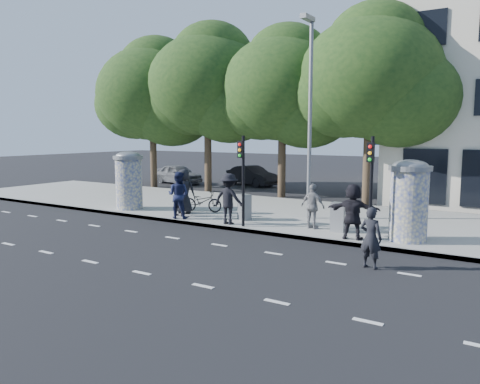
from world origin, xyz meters
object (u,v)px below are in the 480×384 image
Objects in this scene: street_lamp at (310,104)px; cabinet_left at (244,207)px; traffic_pole_far at (371,178)px; ped_d at (229,199)px; ped_b at (179,195)px; cabinet_right at (339,217)px; traffic_pole_near at (242,171)px; man_road at (371,238)px; ped_a at (184,191)px; car_mid at (252,176)px; ad_column_left at (129,179)px; ped_e at (313,206)px; ad_column_right at (409,199)px; bicycle at (202,201)px; car_left at (178,174)px; ped_c at (178,195)px; ped_f at (353,211)px.

cabinet_left is (-2.05, -1.64, -4.13)m from street_lamp.
ped_d is at bearing 178.52° from traffic_pole_far.
cabinet_right is at bearing -174.73° from ped_b.
traffic_pole_near is 3.24× the size of cabinet_right.
ped_a is at bearing -11.03° from man_road.
street_lamp is at bearing -130.03° from ped_d.
traffic_pole_near is 0.83× the size of car_mid.
car_mid is at bearing 132.77° from traffic_pole_far.
car_mid is (-7.34, 13.12, -1.55)m from traffic_pole_near.
ad_column_left is 2.52× the size of cabinet_right.
cabinet_left is 0.99× the size of cabinet_right.
cabinet_right is at bearing 1.73° from ad_column_left.
man_road is at bearing -122.54° from car_mid.
ped_d is 6.74m from man_road.
ped_d is 0.48× the size of car_mid.
traffic_pole_near reaches higher than cabinet_left.
ped_d reaches higher than ped_a.
traffic_pole_far is 2.01× the size of man_road.
ped_e is 0.99× the size of man_road.
man_road is 20.14m from car_mid.
man_road is (-0.25, -3.26, -0.69)m from ad_column_right.
man_road is at bearing 142.62° from ped_e.
car_mid is at bearing -72.27° from ped_b.
bicycle is at bearing 174.38° from ad_column_right.
cabinet_left is at bearing 157.33° from ped_a.
street_lamp reaches higher than car_left.
cabinet_right is (-2.15, 3.36, -0.17)m from man_road.
ped_e is (1.00, -1.80, -3.81)m from street_lamp.
traffic_pole_near is 1.75× the size of ped_a.
traffic_pole_far is at bearing 166.39° from ped_e.
bicycle is 1.72× the size of cabinet_right.
ped_c is 1.86× the size of cabinet_left.
traffic_pole_near is (-5.80, -0.91, 0.69)m from ad_column_right.
ped_d is (2.72, -0.31, 0.09)m from ped_b.
ped_e is at bearing -114.48° from bicycle.
street_lamp is at bearing 138.82° from cabinet_right.
traffic_pole_far reaches higher than ped_c.
ped_f is at bearing 2.04° from traffic_pole_near.
bicycle is 0.44× the size of car_mid.
man_road is (12.15, -3.06, -0.69)m from ad_column_left.
street_lamp reaches higher than cabinet_left.
car_mid reaches higher than cabinet_right.
ad_column_right is 1.35× the size of ped_d.
cabinet_left is at bearing -168.97° from ped_c.
ped_e is (2.40, 1.04, -1.25)m from traffic_pole_near.
man_road reaches higher than car_mid.
ped_d is at bearing -12.27° from man_road.
ped_a is at bearing 129.93° from bicycle.
car_left is at bearing -42.71° from ped_f.
man_road is at bearing -132.11° from bicycle.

